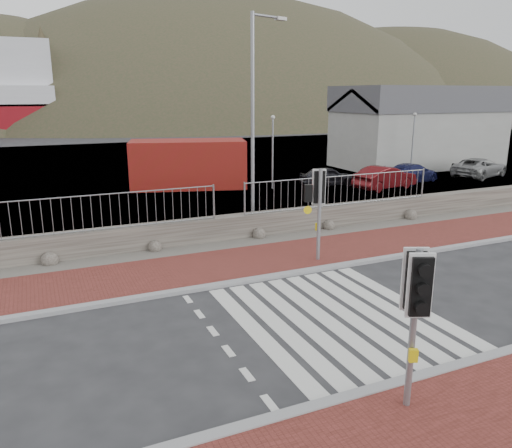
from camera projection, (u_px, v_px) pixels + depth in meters
name	position (u px, v px, depth m)	size (l,w,h in m)	color
ground	(336.00, 317.00, 12.17)	(220.00, 220.00, 0.00)	#28282B
sidewalk_far	(260.00, 261.00, 16.13)	(40.00, 3.00, 0.08)	maroon
kerb_near	(422.00, 377.00, 9.51)	(40.00, 0.25, 0.12)	gray
kerb_far	(280.00, 275.00, 14.81)	(40.00, 0.25, 0.12)	gray
zebra_crossing	(336.00, 317.00, 12.17)	(4.62, 5.60, 0.01)	silver
gravel_strip	(236.00, 244.00, 17.90)	(40.00, 1.50, 0.06)	#59544C
stone_wall	(228.00, 228.00, 18.50)	(40.00, 0.60, 0.90)	#4B443E
railing	(229.00, 192.00, 18.02)	(18.07, 0.07, 1.22)	gray
quay	(128.00, 167.00, 36.81)	(120.00, 40.00, 0.50)	#4C4C4F
water	(82.00, 134.00, 67.71)	(220.00, 50.00, 0.05)	#3F4C54
harbor_building	(419.00, 126.00, 36.90)	(12.20, 6.20, 5.80)	#9E9E99
hills_backdrop	(115.00, 242.00, 98.30)	(254.00, 90.00, 100.00)	#303822
traffic_signal_near	(416.00, 296.00, 8.10)	(0.48, 0.39, 2.90)	gray
traffic_signal_far	(319.00, 195.00, 15.62)	(0.75, 0.40, 3.03)	gray
streetlight	(255.00, 113.00, 18.78)	(1.68, 0.69, 8.13)	gray
shipping_container	(188.00, 164.00, 28.70)	(6.49, 2.70, 2.70)	maroon
car_a	(328.00, 176.00, 29.26)	(1.34, 3.34, 1.14)	black
car_b	(385.00, 178.00, 28.33)	(1.38, 3.97, 1.31)	#4F0B0E
car_c	(412.00, 173.00, 30.36)	(1.66, 4.09, 1.19)	#151742
car_d	(480.00, 167.00, 32.44)	(2.04, 4.43, 1.23)	gray
car_e	(476.00, 166.00, 33.30)	(1.33, 3.30, 1.12)	black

